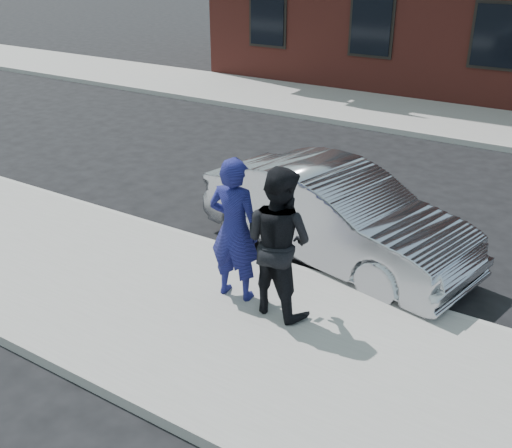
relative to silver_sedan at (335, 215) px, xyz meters
The scene contains 8 objects.
ground 2.50m from the silver_sedan, 94.86° to the right, with size 100.00×100.00×0.00m, color black.
near_sidewalk 2.72m from the silver_sedan, 94.40° to the right, with size 50.00×3.50×0.15m, color gray.
near_curb 1.08m from the silver_sedan, 103.74° to the right, with size 50.00×0.10×0.15m, color #999691.
far_sidewalk 8.90m from the silver_sedan, 91.30° to the left, with size 50.00×3.50×0.15m, color gray.
far_curb 7.11m from the silver_sedan, 91.64° to the left, with size 50.00×0.10×0.15m, color #999691.
silver_sedan is the anchor object (origin of this frame).
man_hoodie 2.09m from the silver_sedan, 105.50° to the right, with size 0.78×0.56×2.01m.
man_peacoat 2.02m from the silver_sedan, 86.44° to the right, with size 1.07×0.89×2.02m.
Camera 1 is at (3.72, -5.48, 4.61)m, focal length 42.00 mm.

